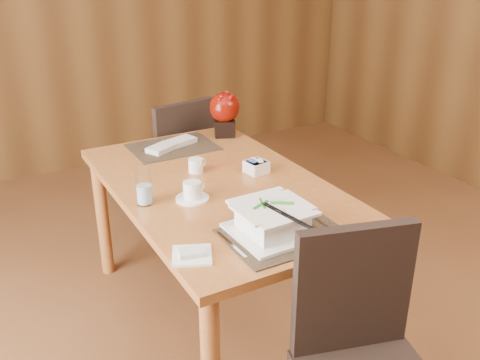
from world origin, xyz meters
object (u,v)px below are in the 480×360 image
water_glass (144,187)px  berry_decor (224,111)px  soup_setting (272,220)px  far_chair (176,160)px  coffee_cup (192,192)px  bread_plate (192,255)px  dining_table (219,202)px  creamer_jug (196,165)px  sugar_caddy (256,167)px  near_chair (363,351)px

water_glass → berry_decor: 0.95m
soup_setting → far_chair: 1.49m
coffee_cup → bread_plate: bearing=-114.6°
dining_table → berry_decor: 0.72m
creamer_jug → far_chair: 0.82m
coffee_cup → berry_decor: bearing=53.0°
sugar_caddy → berry_decor: bearing=77.9°
berry_decor → far_chair: 0.54m
dining_table → soup_setting: 0.54m
dining_table → sugar_caddy: (0.22, 0.03, 0.13)m
near_chair → far_chair: near_chair is taller
creamer_jug → dining_table: bearing=-96.9°
bread_plate → far_chair: far_chair is taller
creamer_jug → near_chair: 1.21m
water_glass → creamer_jug: size_ratio=1.74×
soup_setting → creamer_jug: (0.00, 0.70, -0.03)m
coffee_cup → creamer_jug: coffee_cup is taller
water_glass → sugar_caddy: water_glass is taller
soup_setting → berry_decor: bearing=69.8°
bread_plate → near_chair: 0.66m
creamer_jug → far_chair: bearing=57.4°
berry_decor → far_chair: (-0.17, 0.34, -0.38)m
soup_setting → creamer_jug: bearing=88.2°
soup_setting → berry_decor: (0.38, 1.11, 0.08)m
bread_plate → water_glass: bearing=90.0°
water_glass → far_chair: 1.15m
water_glass → sugar_caddy: 0.59m
near_chair → dining_table: bearing=107.0°
near_chair → creamer_jug: bearing=108.5°
soup_setting → far_chair: bearing=80.5°
coffee_cup → far_chair: far_chair is taller
dining_table → creamer_jug: bearing=100.7°
water_glass → sugar_caddy: bearing=6.2°
dining_table → creamer_jug: (-0.03, 0.18, 0.13)m
water_glass → sugar_caddy: (0.59, 0.06, -0.05)m
coffee_cup → near_chair: 0.96m
soup_setting → water_glass: (-0.33, 0.48, 0.02)m
sugar_caddy → near_chair: near_chair is taller
creamer_jug → sugar_caddy: (0.25, -0.15, -0.00)m
soup_setting → bread_plate: soup_setting is taller
creamer_jug → far_chair: far_chair is taller
dining_table → soup_setting: bearing=-94.1°
sugar_caddy → water_glass: bearing=-173.8°
creamer_jug → berry_decor: size_ratio=0.37×
sugar_caddy → bread_plate: 0.80m
far_chair → creamer_jug: bearing=65.5°
soup_setting → near_chair: (0.06, -0.48, -0.28)m
soup_setting → sugar_caddy: soup_setting is taller
bread_plate → coffee_cup: bearing=65.4°
dining_table → coffee_cup: 0.24m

